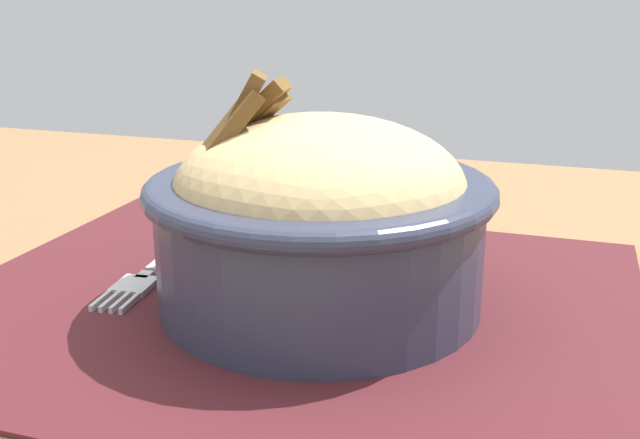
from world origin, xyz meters
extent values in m
cube|color=olive|center=(0.00, 0.00, 0.70)|extent=(1.30, 0.82, 0.03)
cube|color=#47191E|center=(-0.02, 0.00, 0.72)|extent=(0.40, 0.33, 0.00)
cylinder|color=#2D3347|center=(-0.04, 0.00, 0.76)|extent=(0.18, 0.18, 0.07)
torus|color=#2D3347|center=(-0.04, 0.00, 0.79)|extent=(0.19, 0.19, 0.01)
ellipsoid|color=tan|center=(-0.04, 0.00, 0.79)|extent=(0.20, 0.20, 0.08)
sphere|color=#235F25|center=(-0.05, -0.01, 0.81)|extent=(0.03, 0.03, 0.03)
cylinder|color=orange|center=(-0.05, -0.02, 0.81)|extent=(0.02, 0.03, 0.01)
cylinder|color=orange|center=(-0.05, -0.01, 0.81)|extent=(0.01, 0.03, 0.01)
cylinder|color=orange|center=(-0.05, 0.01, 0.81)|extent=(0.01, 0.04, 0.01)
cube|color=brown|center=(0.00, -0.01, 0.82)|extent=(0.05, 0.03, 0.04)
cube|color=brown|center=(0.00, 0.00, 0.82)|extent=(0.05, 0.03, 0.05)
cube|color=brown|center=(0.00, 0.01, 0.82)|extent=(0.04, 0.03, 0.06)
cube|color=brown|center=(0.00, 0.02, 0.82)|extent=(0.05, 0.04, 0.05)
cube|color=silver|center=(0.07, -0.04, 0.72)|extent=(0.02, 0.06, 0.00)
cube|color=silver|center=(0.07, 0.00, 0.72)|extent=(0.01, 0.01, 0.00)
cube|color=silver|center=(0.07, 0.01, 0.72)|extent=(0.02, 0.03, 0.00)
cube|color=silver|center=(0.07, 0.04, 0.72)|extent=(0.01, 0.02, 0.00)
cube|color=silver|center=(0.07, 0.04, 0.72)|extent=(0.01, 0.02, 0.00)
cube|color=silver|center=(0.06, 0.04, 0.72)|extent=(0.01, 0.02, 0.00)
cube|color=silver|center=(0.06, 0.04, 0.72)|extent=(0.01, 0.02, 0.00)
camera|label=1|loc=(-0.17, 0.38, 0.89)|focal=42.04mm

